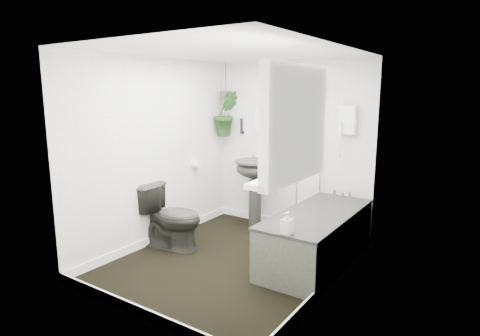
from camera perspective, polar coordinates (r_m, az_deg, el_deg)
The scene contains 22 objects.
floor at distance 4.69m, azimuth -1.05°, elevation -13.13°, with size 2.30×2.80×0.02m, color black.
ceiling at distance 4.30m, azimuth -1.16°, elevation 16.39°, with size 2.30×2.80×0.02m, color white.
wall_back at distance 5.55m, azimuth 7.26°, elevation 3.06°, with size 2.30×0.02×2.30m, color white.
wall_front at distance 3.31m, azimuth -15.19°, elevation -2.55°, with size 2.30×0.02×2.30m, color white.
wall_left at distance 5.09m, azimuth -11.89°, elevation 2.21°, with size 0.02×2.80×2.30m, color white.
wall_right at distance 3.81m, azimuth 13.36°, elevation -0.71°, with size 0.02×2.80×2.30m, color white.
skirting at distance 4.66m, azimuth -1.05°, elevation -12.45°, with size 2.30×2.80×0.10m, color white.
bathtub at distance 4.63m, azimuth 10.87°, elevation -9.65°, with size 0.72×1.72×0.58m, color black, non-canonical shape.
bath_screen at distance 4.96m, azimuth 9.98°, elevation 3.57°, with size 0.04×0.72×1.40m, color silver, non-canonical shape.
shower_box at distance 5.14m, azimuth 15.07°, elevation 6.64°, with size 0.20×0.10×0.35m, color white.
oval_mirror at distance 5.66m, azimuth 3.66°, elevation 6.84°, with size 0.46×0.03×0.62m, color beige.
wall_sconce at distance 5.87m, azimuth 0.20°, elevation 6.03°, with size 0.04×0.04×0.22m, color black.
toilet_roll_holder at distance 5.60m, azimuth -6.25°, elevation 0.56°, with size 0.11×0.11×0.11m, color white.
window_recess at distance 3.13m, azimuth 8.01°, elevation 6.25°, with size 0.08×1.00×0.90m, color white.
window_sill at distance 3.22m, azimuth 6.70°, elevation -1.14°, with size 0.18×1.00×0.04m, color white.
window_blinds at distance 3.15m, azimuth 7.27°, elevation 6.29°, with size 0.01×0.86×0.76m, color white.
toilet at distance 4.99m, azimuth -9.71°, elevation -6.81°, with size 0.44×0.77×0.79m, color black.
pedestal_sink at distance 5.59m, azimuth 2.15°, elevation -3.75°, with size 0.57×0.48×0.97m, color black, non-canonical shape.
sill_plant at distance 3.47m, azimuth 8.81°, elevation 1.94°, with size 0.21×0.18×0.23m, color black.
hanging_plant at distance 5.86m, azimuth -2.01°, elevation 7.74°, with size 0.36×0.29×0.65m, color black.
soap_bottle at distance 3.81m, azimuth 6.72°, elevation -7.75°, with size 0.10×0.10×0.21m, color black.
hanging_pot at distance 5.85m, azimuth -2.03°, elevation 10.32°, with size 0.16×0.16×0.12m, color #442F27.
Camera 1 is at (2.45, -3.51, 1.90)m, focal length 30.00 mm.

